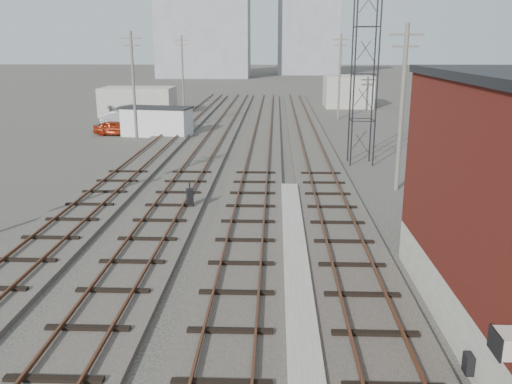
{
  "coord_description": "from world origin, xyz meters",
  "views": [
    {
      "loc": [
        -0.29,
        -1.63,
        7.92
      ],
      "look_at": [
        -1.06,
        19.25,
        2.2
      ],
      "focal_mm": 38.0,
      "sensor_mm": 36.0,
      "label": 1
    }
  ],
  "objects_px": {
    "car_grey": "(133,112)",
    "switch_stand": "(190,198)",
    "site_trailer": "(157,121)",
    "car_red": "(115,128)",
    "car_silver": "(120,118)"
  },
  "relations": [
    {
      "from": "car_grey",
      "to": "switch_stand",
      "type": "bearing_deg",
      "value": -172.24
    },
    {
      "from": "site_trailer",
      "to": "car_red",
      "type": "height_order",
      "value": "site_trailer"
    },
    {
      "from": "switch_stand",
      "to": "car_red",
      "type": "xyz_separation_m",
      "value": [
        -10.2,
        22.35,
        0.05
      ]
    },
    {
      "from": "car_silver",
      "to": "car_grey",
      "type": "bearing_deg",
      "value": -14.26
    },
    {
      "from": "switch_stand",
      "to": "site_trailer",
      "type": "xyz_separation_m",
      "value": [
        -6.37,
        22.15,
        0.7
      ]
    },
    {
      "from": "site_trailer",
      "to": "car_grey",
      "type": "xyz_separation_m",
      "value": [
        -4.99,
        10.82,
        -0.54
      ]
    },
    {
      "from": "car_red",
      "to": "car_grey",
      "type": "bearing_deg",
      "value": 12.47
    },
    {
      "from": "site_trailer",
      "to": "car_silver",
      "type": "distance_m",
      "value": 8.9
    },
    {
      "from": "switch_stand",
      "to": "site_trailer",
      "type": "bearing_deg",
      "value": 83.09
    },
    {
      "from": "car_silver",
      "to": "car_grey",
      "type": "height_order",
      "value": "car_grey"
    },
    {
      "from": "site_trailer",
      "to": "car_grey",
      "type": "height_order",
      "value": "site_trailer"
    },
    {
      "from": "switch_stand",
      "to": "car_grey",
      "type": "relative_size",
      "value": 0.24
    },
    {
      "from": "car_red",
      "to": "car_grey",
      "type": "distance_m",
      "value": 10.68
    },
    {
      "from": "switch_stand",
      "to": "car_red",
      "type": "bearing_deg",
      "value": 91.58
    },
    {
      "from": "switch_stand",
      "to": "car_silver",
      "type": "relative_size",
      "value": 0.32
    }
  ]
}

